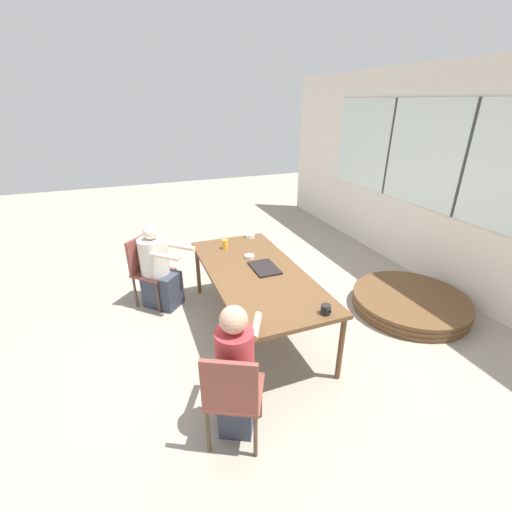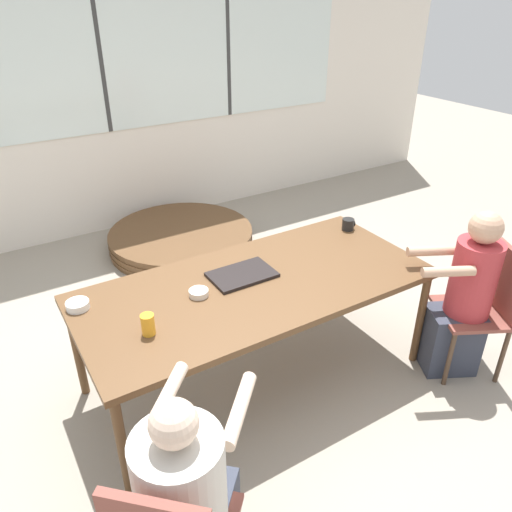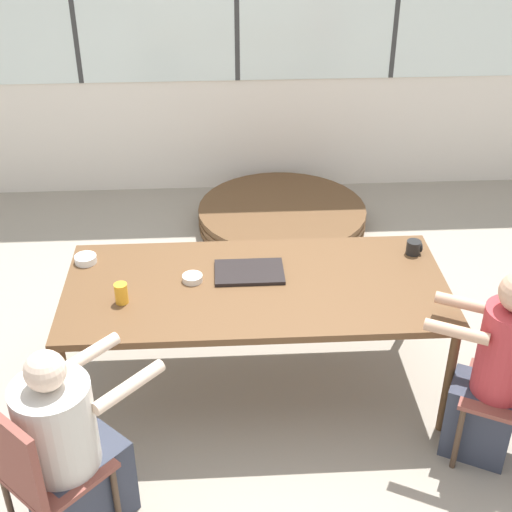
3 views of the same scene
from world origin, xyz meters
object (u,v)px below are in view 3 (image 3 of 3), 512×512
Objects in this scene: person_man_blue_shirt at (70,452)px; coffee_mug at (414,247)px; juice_glass at (121,293)px; person_woman_green_shirt at (494,376)px; folded_table_stack at (282,217)px; bowl_cereal at (192,278)px; chair_for_man_blue_shirt at (35,468)px; bowl_white_shallow at (86,259)px.

coffee_mug is at bearing 76.99° from person_man_blue_shirt.
person_woman_green_shirt is at bearing -14.12° from juice_glass.
folded_table_stack is (-0.82, 2.49, -0.42)m from person_woman_green_shirt.
coffee_mug is at bearing 9.64° from bowl_cereal.
folded_table_stack is (1.03, 2.03, -0.68)m from juice_glass.
bowl_cereal is at bearing -109.91° from folded_table_stack.
coffee_mug is 0.81× the size of bowl_cereal.
chair_for_man_blue_shirt reaches higher than bowl_white_shallow.
coffee_mug is at bearing 77.94° from chair_for_man_blue_shirt.
bowl_white_shallow is at bearing 94.84° from person_woman_green_shirt.
person_man_blue_shirt is at bearing -102.34° from juice_glass.
person_man_blue_shirt is at bearing -86.57° from bowl_white_shallow.
juice_glass reaches higher than bowl_white_shallow.
chair_for_man_blue_shirt is 2.20m from person_woman_green_shirt.
juice_glass is at bearing -166.35° from coffee_mug.
person_woman_green_shirt is at bearing 55.61° from chair_for_man_blue_shirt.
person_man_blue_shirt is 9.28× the size of juice_glass.
juice_glass reaches higher than coffee_mug.
bowl_white_shallow is 1.12× the size of bowl_cereal.
bowl_cereal is at bearing 104.82° from person_man_blue_shirt.
person_man_blue_shirt is (-2.03, -0.33, -0.05)m from person_woman_green_shirt.
person_man_blue_shirt is at bearing -146.61° from coffee_mug.
chair_for_man_blue_shirt reaches higher than juice_glass.
bowl_cereal is at bearing -20.44° from bowl_white_shallow.
bowl_cereal is (0.54, 0.98, 0.27)m from person_man_blue_shirt.
juice_glass is (0.17, 0.80, 0.30)m from person_man_blue_shirt.
person_woman_green_shirt reaches higher than juice_glass.
folded_table_stack is at bearing 110.47° from person_man_blue_shirt.
folded_table_stack is at bearing 110.59° from coffee_mug.
bowl_white_shallow is (-2.10, 0.88, 0.22)m from person_woman_green_shirt.
chair_for_man_blue_shirt is at bearing -145.66° from coffee_mug.
bowl_white_shallow is at bearing 131.62° from chair_for_man_blue_shirt.
bowl_white_shallow is (0.05, 1.33, 0.22)m from chair_for_man_blue_shirt.
person_man_blue_shirt is 9.46× the size of bowl_cereal.
coffee_mug reaches higher than bowl_cereal.
chair_for_man_blue_shirt is 1.31m from bowl_cereal.
person_woman_green_shirt is at bearing -23.49° from bowl_cereal.
chair_for_man_blue_shirt is 0.77× the size of person_woman_green_shirt.
bowl_cereal is (0.61, -0.23, -0.00)m from bowl_white_shallow.
person_man_blue_shirt reaches higher than chair_for_man_blue_shirt.
person_woman_green_shirt is 1.93m from juice_glass.
chair_for_man_blue_shirt is 0.63× the size of folded_table_stack.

